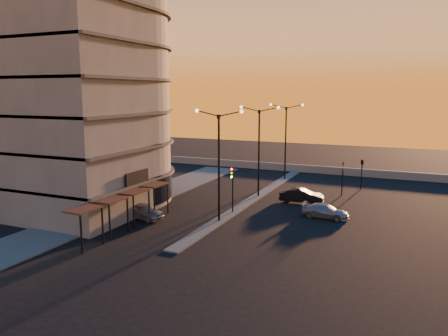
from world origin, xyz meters
TOP-DOWN VIEW (x-y plane):
  - ground at (0.00, 0.00)m, footprint 120.00×120.00m
  - sidewalk_west at (-10.50, 4.00)m, footprint 5.00×40.00m
  - median at (0.00, 10.00)m, footprint 1.20×36.00m
  - parapet at (2.00, 26.00)m, footprint 44.00×0.50m
  - building at (-14.00, 0.03)m, footprint 14.35×17.08m
  - streetlamp_near at (0.00, 0.00)m, footprint 4.32×0.32m
  - streetlamp_mid at (0.00, 10.00)m, footprint 4.32×0.32m
  - streetlamp_far at (0.00, 20.00)m, footprint 4.32×0.32m
  - traffic_light_main at (0.00, 2.87)m, footprint 0.28×0.44m
  - signal_east_a at (8.00, 14.00)m, footprint 0.13×0.16m
  - signal_east_b at (9.50, 18.00)m, footprint 0.42×1.99m
  - car_hatchback at (-6.50, -1.81)m, footprint 4.28×2.35m
  - car_sedan at (4.81, 9.27)m, footprint 4.47×2.00m
  - car_wagon at (8.00, 4.89)m, footprint 4.21×1.95m

SIDE VIEW (x-z plane):
  - ground at x=0.00m, z-range 0.00..0.00m
  - sidewalk_west at x=-10.50m, z-range 0.00..0.12m
  - median at x=0.00m, z-range 0.00..0.12m
  - parapet at x=2.00m, z-range 0.00..1.00m
  - car_wagon at x=8.00m, z-range 0.00..1.19m
  - car_hatchback at x=-6.50m, z-range 0.00..1.38m
  - car_sedan at x=4.81m, z-range 0.00..1.43m
  - signal_east_a at x=8.00m, z-range 0.13..3.73m
  - traffic_light_main at x=0.00m, z-range 0.76..5.01m
  - signal_east_b at x=9.50m, z-range 1.30..4.90m
  - streetlamp_near at x=0.00m, z-range 0.84..10.35m
  - streetlamp_mid at x=0.00m, z-range 0.84..10.35m
  - streetlamp_far at x=0.00m, z-range 0.84..10.35m
  - building at x=-14.00m, z-range -0.59..24.41m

